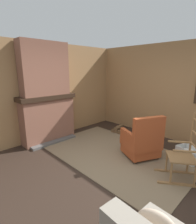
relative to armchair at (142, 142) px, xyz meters
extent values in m
plane|color=#2D2119|center=(-0.02, -0.99, -0.36)|extent=(14.00, 14.00, 0.00)
cube|color=#9E7247|center=(-2.55, -0.99, 0.95)|extent=(0.06, 5.61, 2.62)
cube|color=#9E7247|center=(-0.02, 1.54, 0.95)|extent=(5.61, 0.06, 2.62)
cube|color=brown|center=(-2.32, -0.99, 0.22)|extent=(0.41, 1.41, 1.15)
cube|color=black|center=(-2.15, -0.99, 0.09)|extent=(0.08, 0.73, 0.65)
cube|color=#565451|center=(-2.03, -0.99, -0.33)|extent=(0.16, 1.27, 0.06)
cube|color=black|center=(-2.32, -0.99, 0.85)|extent=(0.51, 1.51, 0.11)
cube|color=brown|center=(-2.32, -0.99, 1.57)|extent=(0.36, 1.24, 1.33)
cube|color=#7A664C|center=(-0.51, -0.30, -0.35)|extent=(3.37, 2.12, 0.01)
cube|color=#A84723|center=(-0.04, 0.02, -0.18)|extent=(0.85, 0.88, 0.24)
cube|color=#A84723|center=(-0.04, 0.02, -0.03)|extent=(0.90, 0.92, 0.18)
cube|color=#A84723|center=(0.20, -0.09, 0.35)|extent=(0.41, 0.69, 0.57)
cube|color=#A84723|center=(-0.19, -0.25, 0.16)|extent=(0.58, 0.33, 0.20)
cube|color=#A84723|center=(0.07, 0.31, 0.16)|extent=(0.58, 0.33, 0.20)
cylinder|color=#332319|center=(-0.40, -0.13, -0.33)|extent=(0.07, 0.07, 0.06)
cylinder|color=#332319|center=(-0.16, 0.39, -0.33)|extent=(0.07, 0.07, 0.06)
cylinder|color=#332319|center=(0.07, -0.35, -0.33)|extent=(0.07, 0.07, 0.06)
cylinder|color=#332319|center=(0.31, 0.17, -0.33)|extent=(0.07, 0.07, 0.06)
cube|color=olive|center=(1.03, -0.37, -0.33)|extent=(0.67, 0.50, 0.04)
cube|color=olive|center=(0.81, -0.06, -0.33)|extent=(0.67, 0.50, 0.04)
cylinder|color=olive|center=(0.88, -0.48, -0.12)|extent=(0.05, 0.05, 0.38)
cylinder|color=olive|center=(0.66, -0.17, -0.12)|extent=(0.05, 0.05, 0.38)
cylinder|color=olive|center=(1.19, -0.26, -0.12)|extent=(0.05, 0.05, 0.38)
cylinder|color=olive|center=(0.96, 0.05, -0.12)|extent=(0.05, 0.05, 0.38)
cube|color=olive|center=(0.92, -0.22, 0.08)|extent=(0.62, 0.63, 0.02)
cylinder|color=olive|center=(0.96, 0.05, 0.45)|extent=(0.05, 0.05, 0.78)
cylinder|color=olive|center=(1.07, -0.11, 0.30)|extent=(0.24, 0.31, 0.03)
cylinder|color=olive|center=(1.07, -0.11, 0.52)|extent=(0.24, 0.31, 0.03)
cube|color=olive|center=(1.03, -0.37, 0.28)|extent=(0.35, 0.27, 0.02)
cube|color=olive|center=(0.81, -0.06, 0.28)|extent=(0.35, 0.27, 0.02)
cylinder|color=brown|center=(-1.49, 0.86, -0.30)|extent=(0.16, 0.36, 0.12)
cylinder|color=brown|center=(-1.38, 0.88, -0.30)|extent=(0.16, 0.36, 0.12)
cylinder|color=brown|center=(-1.26, 0.90, -0.30)|extent=(0.16, 0.36, 0.12)
cylinder|color=brown|center=(-1.38, 0.88, -0.20)|extent=(0.16, 0.36, 0.12)
cube|color=white|center=(0.80, 0.60, -0.35)|extent=(0.55, 0.48, 0.01)
cube|color=white|center=(0.59, 0.68, -0.21)|extent=(0.13, 0.31, 0.30)
cube|color=white|center=(0.86, 0.75, -0.21)|extent=(0.44, 0.18, 0.30)
cube|color=white|center=(0.74, 0.45, -0.21)|extent=(0.44, 0.18, 0.30)
ellipsoid|color=white|center=(0.80, 0.60, -0.19)|extent=(0.44, 0.38, 0.18)
ellipsoid|color=#B24C42|center=(-2.36, -1.31, 0.96)|extent=(0.11, 0.11, 0.10)
cylinder|color=white|center=(-2.36, -1.31, 1.09)|extent=(0.06, 0.06, 0.18)
cube|color=gray|center=(-2.36, -0.47, 0.98)|extent=(0.14, 0.22, 0.14)
cube|color=silver|center=(-2.28, -0.47, 0.99)|extent=(0.01, 0.04, 0.02)
ellipsoid|color=#CCB299|center=(1.33, -1.90, 0.20)|extent=(0.38, 0.22, 0.28)
camera|label=1|loc=(1.89, -3.18, 1.58)|focal=28.00mm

